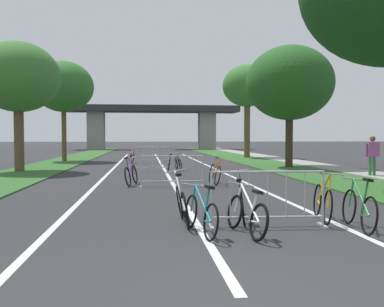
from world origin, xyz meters
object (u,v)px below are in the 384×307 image
at_px(tree_left_oak_near, 18,78).
at_px(bicycle_green_1, 359,209).
at_px(bicycle_purple_9, 131,174).
at_px(bicycle_yellow_6, 322,201).
at_px(bicycle_silver_3, 182,204).
at_px(bicycle_white_5, 247,215).
at_px(tree_right_oak_mid, 290,83).
at_px(bicycle_blue_4, 169,164).
at_px(crowd_barrier_third, 154,161).
at_px(bicycle_red_8, 132,158).
at_px(crowd_barrier_second, 172,171).
at_px(bicycle_black_0, 242,201).
at_px(crowd_barrier_fourth, 152,155).
at_px(pedestrian_pushing_bike, 372,152).
at_px(bicycle_teal_7, 201,214).
at_px(crowd_barrier_nearest, 268,199).
at_px(tree_right_pine_far, 247,87).
at_px(tree_left_pine_near, 63,87).
at_px(bicycle_orange_2, 215,173).
at_px(bicycle_black_10, 178,163).

height_order(tree_left_oak_near, bicycle_green_1, tree_left_oak_near).
bearing_deg(bicycle_purple_9, bicycle_yellow_6, -47.62).
bearing_deg(bicycle_silver_3, bicycle_white_5, -45.25).
bearing_deg(tree_left_oak_near, bicycle_yellow_6, -53.17).
bearing_deg(bicycle_silver_3, bicycle_yellow_6, -0.64).
xyz_separation_m(tree_right_oak_mid, bicycle_blue_4, (-6.63, -1.67, -4.23)).
height_order(crowd_barrier_third, bicycle_red_8, crowd_barrier_third).
distance_m(crowd_barrier_second, bicycle_black_0, 6.03).
height_order(crowd_barrier_third, crowd_barrier_fourth, same).
relative_size(bicycle_black_0, bicycle_green_1, 1.02).
distance_m(bicycle_white_5, bicycle_red_8, 19.81).
xyz_separation_m(bicycle_blue_4, pedestrian_pushing_bike, (8.29, -3.81, 0.69)).
distance_m(crowd_barrier_second, bicycle_teal_7, 7.00).
bearing_deg(bicycle_black_0, crowd_barrier_second, 112.51).
bearing_deg(crowd_barrier_nearest, bicycle_purple_9, 111.21).
distance_m(bicycle_silver_3, bicycle_white_5, 1.43).
bearing_deg(tree_right_pine_far, bicycle_purple_9, -115.70).
xyz_separation_m(crowd_barrier_third, bicycle_blue_4, (0.74, -0.37, -0.15)).
distance_m(tree_left_oak_near, tree_left_pine_near, 8.58).
xyz_separation_m(tree_left_pine_near, crowd_barrier_second, (6.40, -15.16, -4.57)).
distance_m(crowd_barrier_third, bicycle_green_1, 13.93).
relative_size(tree_left_oak_near, bicycle_white_5, 3.80).
bearing_deg(tree_left_oak_near, crowd_barrier_second, -43.82).
height_order(tree_right_oak_mid, crowd_barrier_second, tree_right_oak_mid).
bearing_deg(tree_right_pine_far, bicycle_black_0, -104.22).
height_order(crowd_barrier_second, bicycle_orange_2, crowd_barrier_second).
bearing_deg(crowd_barrier_second, tree_left_oak_near, 136.18).
bearing_deg(bicycle_red_8, crowd_barrier_third, -87.25).
xyz_separation_m(tree_left_pine_near, bicycle_teal_7, (6.44, -22.15, -4.72)).
bearing_deg(tree_right_pine_far, bicycle_orange_2, -107.45).
bearing_deg(bicycle_blue_4, tree_left_oak_near, 179.51).
bearing_deg(bicycle_yellow_6, bicycle_blue_4, -66.80).
xyz_separation_m(tree_left_pine_near, bicycle_black_0, (7.41, -21.10, -4.69)).
relative_size(bicycle_silver_3, bicycle_black_10, 1.01).
height_order(crowd_barrier_second, bicycle_white_5, crowd_barrier_second).
distance_m(tree_right_oak_mid, tree_right_pine_far, 10.62).
bearing_deg(bicycle_yellow_6, bicycle_green_1, 121.83).
relative_size(tree_right_oak_mid, bicycle_red_8, 3.79).
bearing_deg(bicycle_red_8, bicycle_teal_7, -93.85).
bearing_deg(bicycle_white_5, bicycle_silver_3, 125.97).
distance_m(bicycle_silver_3, bicycle_yellow_6, 2.84).
relative_size(bicycle_silver_3, bicycle_purple_9, 0.99).
bearing_deg(crowd_barrier_second, bicycle_yellow_6, -66.66).
bearing_deg(bicycle_blue_4, crowd_barrier_fourth, 98.83).
relative_size(tree_left_pine_near, tree_right_pine_far, 0.92).
bearing_deg(bicycle_purple_9, bicycle_green_1, -48.83).
relative_size(bicycle_blue_4, bicycle_purple_9, 1.00).
xyz_separation_m(crowd_barrier_second, bicycle_black_10, (0.75, 6.90, -0.18)).
bearing_deg(crowd_barrier_nearest, crowd_barrier_second, 101.78).
height_order(crowd_barrier_nearest, bicycle_teal_7, crowd_barrier_nearest).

